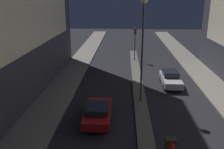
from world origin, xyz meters
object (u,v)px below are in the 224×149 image
at_px(street_lamp, 143,31).
at_px(car_right_lane, 170,78).
at_px(traffic_light_mid, 135,36).
at_px(car_left_lane, 98,112).

relative_size(street_lamp, car_right_lane, 1.96).
xyz_separation_m(traffic_light_mid, car_left_lane, (-3.25, -17.65, -2.74)).
bearing_deg(car_left_lane, car_right_lane, 50.46).
xyz_separation_m(street_lamp, car_right_lane, (3.25, 4.42, -5.33)).
height_order(street_lamp, car_right_lane, street_lamp).
height_order(traffic_light_mid, street_lamp, street_lamp).
xyz_separation_m(car_left_lane, car_right_lane, (6.51, 7.88, 0.04)).
bearing_deg(traffic_light_mid, street_lamp, -90.00).
distance_m(traffic_light_mid, car_left_lane, 18.15).
relative_size(traffic_light_mid, car_right_lane, 1.04).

